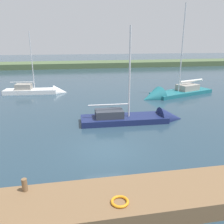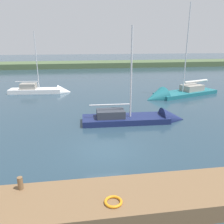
{
  "view_description": "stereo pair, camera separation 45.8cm",
  "coord_description": "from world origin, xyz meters",
  "px_view_note": "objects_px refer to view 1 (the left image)",
  "views": [
    {
      "loc": [
        1.92,
        12.41,
        6.27
      ],
      "look_at": [
        -0.58,
        -1.37,
        1.94
      ],
      "focal_mm": 37.25,
      "sensor_mm": 36.0,
      "label": 1
    },
    {
      "loc": [
        1.46,
        12.49,
        6.27
      ],
      "look_at": [
        -0.58,
        -1.37,
        1.94
      ],
      "focal_mm": 37.25,
      "sensor_mm": 36.0,
      "label": 2
    }
  ],
  "objects_px": {
    "mooring_post_far": "(25,185)",
    "life_ring_buoy": "(120,202)",
    "sailboat_far_right": "(39,92)",
    "sailboat_near_dock": "(140,120)",
    "sailboat_inner_slip": "(170,95)"
  },
  "relations": [
    {
      "from": "life_ring_buoy",
      "to": "sailboat_inner_slip",
      "type": "xyz_separation_m",
      "value": [
        -9.92,
        -18.18,
        -0.67
      ]
    },
    {
      "from": "mooring_post_far",
      "to": "sailboat_near_dock",
      "type": "height_order",
      "value": "sailboat_near_dock"
    },
    {
      "from": "sailboat_near_dock",
      "to": "mooring_post_far",
      "type": "bearing_deg",
      "value": -127.8
    },
    {
      "from": "mooring_post_far",
      "to": "sailboat_inner_slip",
      "type": "bearing_deg",
      "value": -128.39
    },
    {
      "from": "life_ring_buoy",
      "to": "sailboat_far_right",
      "type": "bearing_deg",
      "value": -76.54
    },
    {
      "from": "sailboat_near_dock",
      "to": "sailboat_inner_slip",
      "type": "bearing_deg",
      "value": 54.01
    },
    {
      "from": "life_ring_buoy",
      "to": "sailboat_near_dock",
      "type": "bearing_deg",
      "value": -110.73
    },
    {
      "from": "life_ring_buoy",
      "to": "sailboat_far_right",
      "type": "height_order",
      "value": "sailboat_far_right"
    },
    {
      "from": "life_ring_buoy",
      "to": "sailboat_inner_slip",
      "type": "bearing_deg",
      "value": -118.62
    },
    {
      "from": "sailboat_far_right",
      "to": "sailboat_near_dock",
      "type": "bearing_deg",
      "value": -48.44
    },
    {
      "from": "mooring_post_far",
      "to": "life_ring_buoy",
      "type": "bearing_deg",
      "value": 158.84
    },
    {
      "from": "mooring_post_far",
      "to": "life_ring_buoy",
      "type": "relative_size",
      "value": 0.78
    },
    {
      "from": "sailboat_near_dock",
      "to": "sailboat_inner_slip",
      "type": "relative_size",
      "value": 0.73
    },
    {
      "from": "life_ring_buoy",
      "to": "sailboat_near_dock",
      "type": "relative_size",
      "value": 0.08
    },
    {
      "from": "mooring_post_far",
      "to": "life_ring_buoy",
      "type": "distance_m",
      "value": 3.69
    }
  ]
}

